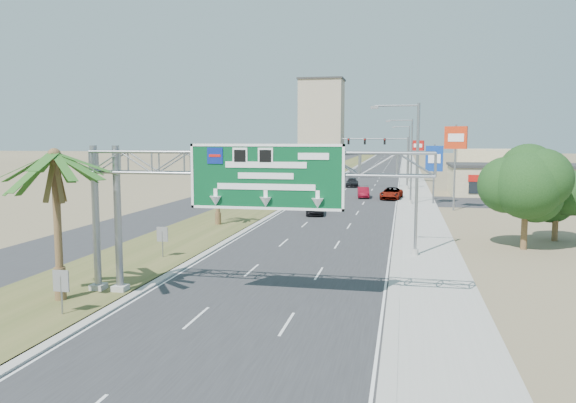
# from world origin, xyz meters

# --- Properties ---
(ground) EXTENTS (600.00, 600.00, 0.00)m
(ground) POSITION_xyz_m (0.00, 0.00, 0.00)
(ground) COLOR #8C7A59
(ground) RESTS_ON ground
(road) EXTENTS (12.00, 300.00, 0.02)m
(road) POSITION_xyz_m (0.00, 110.00, 0.01)
(road) COLOR #28282B
(road) RESTS_ON ground
(sidewalk_right) EXTENTS (4.00, 300.00, 0.10)m
(sidewalk_right) POSITION_xyz_m (8.50, 110.00, 0.05)
(sidewalk_right) COLOR #9E9B93
(sidewalk_right) RESTS_ON ground
(median_grass) EXTENTS (7.00, 300.00, 0.12)m
(median_grass) POSITION_xyz_m (-10.00, 110.00, 0.06)
(median_grass) COLOR #444E22
(median_grass) RESTS_ON ground
(opposing_road) EXTENTS (8.00, 300.00, 0.02)m
(opposing_road) POSITION_xyz_m (-17.00, 110.00, 0.01)
(opposing_road) COLOR #28282B
(opposing_road) RESTS_ON ground
(sign_gantry) EXTENTS (16.75, 1.24, 7.50)m
(sign_gantry) POSITION_xyz_m (-1.06, 9.93, 6.06)
(sign_gantry) COLOR gray
(sign_gantry) RESTS_ON ground
(palm_near) EXTENTS (5.70, 5.70, 8.35)m
(palm_near) POSITION_xyz_m (-9.20, 8.00, 6.93)
(palm_near) COLOR brown
(palm_near) RESTS_ON ground
(palm_row_b) EXTENTS (3.99, 3.99, 5.95)m
(palm_row_b) POSITION_xyz_m (-9.50, 32.00, 4.90)
(palm_row_b) COLOR brown
(palm_row_b) RESTS_ON ground
(palm_row_c) EXTENTS (3.99, 3.99, 6.75)m
(palm_row_c) POSITION_xyz_m (-9.50, 48.00, 5.66)
(palm_row_c) COLOR brown
(palm_row_c) RESTS_ON ground
(palm_row_d) EXTENTS (3.99, 3.99, 5.45)m
(palm_row_d) POSITION_xyz_m (-9.50, 66.00, 4.42)
(palm_row_d) COLOR brown
(palm_row_d) RESTS_ON ground
(palm_row_e) EXTENTS (3.99, 3.99, 6.15)m
(palm_row_e) POSITION_xyz_m (-9.50, 85.00, 5.09)
(palm_row_e) COLOR brown
(palm_row_e) RESTS_ON ground
(palm_row_f) EXTENTS (3.99, 3.99, 5.75)m
(palm_row_f) POSITION_xyz_m (-9.50, 110.00, 4.71)
(palm_row_f) COLOR brown
(palm_row_f) RESTS_ON ground
(streetlight_near) EXTENTS (3.27, 0.44, 10.00)m
(streetlight_near) POSITION_xyz_m (7.30, 22.00, 4.69)
(streetlight_near) COLOR gray
(streetlight_near) RESTS_ON ground
(streetlight_mid) EXTENTS (3.27, 0.44, 10.00)m
(streetlight_mid) POSITION_xyz_m (7.30, 52.00, 4.69)
(streetlight_mid) COLOR gray
(streetlight_mid) RESTS_ON ground
(streetlight_far) EXTENTS (3.27, 0.44, 10.00)m
(streetlight_far) POSITION_xyz_m (7.30, 88.00, 4.69)
(streetlight_far) COLOR gray
(streetlight_far) RESTS_ON ground
(signal_mast) EXTENTS (10.28, 0.71, 8.00)m
(signal_mast) POSITION_xyz_m (5.17, 71.97, 4.85)
(signal_mast) COLOR gray
(signal_mast) RESTS_ON ground
(store_building) EXTENTS (18.00, 10.00, 4.00)m
(store_building) POSITION_xyz_m (22.00, 66.00, 2.00)
(store_building) COLOR tan
(store_building) RESTS_ON ground
(oak_near) EXTENTS (4.50, 4.50, 6.80)m
(oak_near) POSITION_xyz_m (15.00, 26.00, 4.53)
(oak_near) COLOR brown
(oak_near) RESTS_ON ground
(oak_far) EXTENTS (3.50, 3.50, 5.60)m
(oak_far) POSITION_xyz_m (18.00, 30.00, 3.82)
(oak_far) COLOR brown
(oak_far) RESTS_ON ground
(median_signback_a) EXTENTS (0.75, 0.08, 2.08)m
(median_signback_a) POSITION_xyz_m (-7.80, 6.00, 1.45)
(median_signback_a) COLOR gray
(median_signback_a) RESTS_ON ground
(median_signback_b) EXTENTS (0.75, 0.08, 2.08)m
(median_signback_b) POSITION_xyz_m (-8.50, 18.00, 1.45)
(median_signback_b) COLOR gray
(median_signback_b) RESTS_ON ground
(tower_distant) EXTENTS (20.00, 16.00, 35.00)m
(tower_distant) POSITION_xyz_m (-32.00, 250.00, 17.50)
(tower_distant) COLOR tan
(tower_distant) RESTS_ON ground
(building_distant_left) EXTENTS (24.00, 14.00, 6.00)m
(building_distant_left) POSITION_xyz_m (-45.00, 160.00, 3.00)
(building_distant_left) COLOR tan
(building_distant_left) RESTS_ON ground
(building_distant_right) EXTENTS (20.00, 12.00, 5.00)m
(building_distant_right) POSITION_xyz_m (30.00, 140.00, 2.50)
(building_distant_right) COLOR tan
(building_distant_right) RESTS_ON ground
(car_left_lane) EXTENTS (2.38, 4.64, 1.51)m
(car_left_lane) POSITION_xyz_m (-2.13, 40.81, 0.75)
(car_left_lane) COLOR black
(car_left_lane) RESTS_ON ground
(car_mid_lane) EXTENTS (1.91, 4.31, 1.38)m
(car_mid_lane) POSITION_xyz_m (1.50, 58.49, 0.69)
(car_mid_lane) COLOR maroon
(car_mid_lane) RESTS_ON ground
(car_right_lane) EXTENTS (3.04, 5.57, 1.48)m
(car_right_lane) POSITION_xyz_m (5.17, 57.30, 0.74)
(car_right_lane) COLOR gray
(car_right_lane) RESTS_ON ground
(car_far) EXTENTS (2.13, 4.77, 1.36)m
(car_far) POSITION_xyz_m (-1.44, 74.81, 0.68)
(car_far) COLOR black
(car_far) RESTS_ON ground
(pole_sign_red_near) EXTENTS (2.35, 1.15, 9.24)m
(pole_sign_red_near) POSITION_xyz_m (12.01, 47.28, 7.28)
(pole_sign_red_near) COLOR gray
(pole_sign_red_near) RESTS_ON ground
(pole_sign_blue) EXTENTS (2.02, 0.57, 7.09)m
(pole_sign_blue) POSITION_xyz_m (10.13, 52.86, 5.15)
(pole_sign_blue) COLOR gray
(pole_sign_blue) RESTS_ON ground
(pole_sign_red_far) EXTENTS (2.12, 1.19, 7.61)m
(pole_sign_red_far) POSITION_xyz_m (9.00, 86.65, 5.98)
(pole_sign_red_far) COLOR gray
(pole_sign_red_far) RESTS_ON ground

